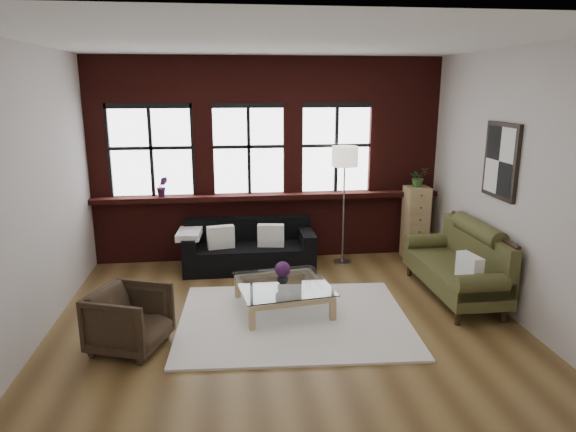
{
  "coord_description": "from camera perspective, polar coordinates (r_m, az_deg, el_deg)",
  "views": [
    {
      "loc": [
        -0.66,
        -5.65,
        2.74
      ],
      "look_at": [
        0.1,
        0.6,
        1.15
      ],
      "focal_mm": 32.0,
      "sensor_mm": 36.0,
      "label": 1
    }
  ],
  "objects": [
    {
      "name": "floor",
      "position": [
        6.31,
        -0.25,
        -11.55
      ],
      "size": [
        5.5,
        5.5,
        0.0
      ],
      "primitive_type": "plane",
      "color": "brown",
      "rests_on": "ground"
    },
    {
      "name": "ceiling",
      "position": [
        5.7,
        -0.29,
        18.8
      ],
      "size": [
        5.5,
        5.5,
        0.0
      ],
      "primitive_type": "plane",
      "rotation": [
        3.14,
        0.0,
        0.0
      ],
      "color": "white",
      "rests_on": "ground"
    },
    {
      "name": "wall_back",
      "position": [
        8.25,
        -2.29,
        6.23
      ],
      "size": [
        5.5,
        0.0,
        5.5
      ],
      "primitive_type": "plane",
      "rotation": [
        1.57,
        0.0,
        0.0
      ],
      "color": "beige",
      "rests_on": "ground"
    },
    {
      "name": "wall_front",
      "position": [
        3.41,
        4.61,
        -5.42
      ],
      "size": [
        5.5,
        0.0,
        5.5
      ],
      "primitive_type": "plane",
      "rotation": [
        -1.57,
        0.0,
        0.0
      ],
      "color": "beige",
      "rests_on": "ground"
    },
    {
      "name": "wall_left",
      "position": [
        6.13,
        -26.74,
        1.93
      ],
      "size": [
        0.0,
        5.0,
        5.0
      ],
      "primitive_type": "plane",
      "rotation": [
        1.57,
        0.0,
        1.57
      ],
      "color": "beige",
      "rests_on": "ground"
    },
    {
      "name": "wall_right",
      "position": [
        6.69,
        23.85,
        3.15
      ],
      "size": [
        0.0,
        5.0,
        5.0
      ],
      "primitive_type": "plane",
      "rotation": [
        1.57,
        0.0,
        -1.57
      ],
      "color": "beige",
      "rests_on": "ground"
    },
    {
      "name": "brick_backwall",
      "position": [
        8.19,
        -2.25,
        6.18
      ],
      "size": [
        5.5,
        0.12,
        3.2
      ],
      "primitive_type": null,
      "color": "#42120F",
      "rests_on": "floor"
    },
    {
      "name": "sill_ledge",
      "position": [
        8.2,
        -2.16,
        2.21
      ],
      "size": [
        5.5,
        0.3,
        0.08
      ],
      "primitive_type": "cube",
      "color": "#42120F",
      "rests_on": "brick_backwall"
    },
    {
      "name": "window_left",
      "position": [
        8.24,
        -14.94,
        6.81
      ],
      "size": [
        1.38,
        0.1,
        1.5
      ],
      "primitive_type": null,
      "color": "black",
      "rests_on": "brick_backwall"
    },
    {
      "name": "window_mid",
      "position": [
        8.17,
        -4.38,
        7.18
      ],
      "size": [
        1.38,
        0.1,
        1.5
      ],
      "primitive_type": null,
      "color": "black",
      "rests_on": "brick_backwall"
    },
    {
      "name": "window_right",
      "position": [
        8.35,
        5.34,
        7.31
      ],
      "size": [
        1.38,
        0.1,
        1.5
      ],
      "primitive_type": null,
      "color": "black",
      "rests_on": "brick_backwall"
    },
    {
      "name": "wall_poster",
      "position": [
        6.9,
        22.59,
        5.68
      ],
      "size": [
        0.05,
        0.74,
        0.94
      ],
      "primitive_type": null,
      "color": "black",
      "rests_on": "wall_right"
    },
    {
      "name": "shag_rug",
      "position": [
        6.31,
        0.66,
        -11.43
      ],
      "size": [
        2.85,
        2.3,
        0.03
      ],
      "primitive_type": "cube",
      "rotation": [
        0.0,
        0.0,
        -0.06
      ],
      "color": "silver",
      "rests_on": "floor"
    },
    {
      "name": "dark_sofa",
      "position": [
        7.92,
        -4.36,
        -3.35
      ],
      "size": [
        1.98,
        0.8,
        0.72
      ],
      "primitive_type": null,
      "color": "black",
      "rests_on": "floor"
    },
    {
      "name": "pillow_a",
      "position": [
        7.77,
        -7.49,
        -2.34
      ],
      "size": [
        0.42,
        0.22,
        0.34
      ],
      "primitive_type": "cube",
      "rotation": [
        0.0,
        0.0,
        0.2
      ],
      "color": "white",
      "rests_on": "dark_sofa"
    },
    {
      "name": "pillow_b",
      "position": [
        7.79,
        -1.92,
        -2.17
      ],
      "size": [
        0.42,
        0.2,
        0.34
      ],
      "primitive_type": "cube",
      "rotation": [
        0.0,
        0.0,
        -0.14
      ],
      "color": "white",
      "rests_on": "dark_sofa"
    },
    {
      "name": "vintage_settee",
      "position": [
        7.15,
        17.98,
        -4.76
      ],
      "size": [
        0.84,
        1.89,
        1.01
      ],
      "primitive_type": null,
      "color": "#43421E",
      "rests_on": "floor"
    },
    {
      "name": "pillow_settee",
      "position": [
        6.59,
        19.5,
        -5.51
      ],
      "size": [
        0.19,
        0.4,
        0.34
      ],
      "primitive_type": "cube",
      "rotation": [
        0.0,
        0.0,
        0.14
      ],
      "color": "white",
      "rests_on": "vintage_settee"
    },
    {
      "name": "armchair",
      "position": [
        5.82,
        -17.18,
        -10.9
      ],
      "size": [
        0.94,
        0.93,
        0.67
      ],
      "primitive_type": "imported",
      "rotation": [
        0.0,
        0.0,
        1.21
      ],
      "color": "black",
      "rests_on": "floor"
    },
    {
      "name": "coffee_table",
      "position": [
        6.53,
        -0.59,
        -8.96
      ],
      "size": [
        1.25,
        1.25,
        0.37
      ],
      "primitive_type": null,
      "rotation": [
        0.0,
        0.0,
        0.14
      ],
      "color": "tan",
      "rests_on": "shag_rug"
    },
    {
      "name": "vase",
      "position": [
        6.43,
        -0.6,
        -6.87
      ],
      "size": [
        0.16,
        0.16,
        0.15
      ],
      "primitive_type": "imported",
      "rotation": [
        0.0,
        0.0,
        0.19
      ],
      "color": "#B2B2B2",
      "rests_on": "coffee_table"
    },
    {
      "name": "flowers",
      "position": [
        6.39,
        -0.6,
        -5.94
      ],
      "size": [
        0.2,
        0.2,
        0.2
      ],
      "primitive_type": "sphere",
      "color": "#44194B",
      "rests_on": "vase"
    },
    {
      "name": "drawer_chest",
      "position": [
        8.59,
        13.97,
        -0.73
      ],
      "size": [
        0.36,
        0.36,
        1.19
      ],
      "primitive_type": "cube",
      "color": "tan",
      "rests_on": "floor"
    },
    {
      "name": "potted_plant_top",
      "position": [
        8.43,
        14.27,
        4.2
      ],
      "size": [
        0.34,
        0.32,
        0.31
      ],
      "primitive_type": "imported",
      "rotation": [
        0.0,
        0.0,
        0.3
      ],
      "color": "#2D5923",
      "rests_on": "drawer_chest"
    },
    {
      "name": "floor_lamp",
      "position": [
        8.03,
        6.21,
        1.62
      ],
      "size": [
        0.4,
        0.4,
        2.01
      ],
      "primitive_type": null,
      "color": "#A5A5A8",
      "rests_on": "floor"
    },
    {
      "name": "sill_plant",
      "position": [
        8.17,
        -13.81,
        3.19
      ],
      "size": [
        0.2,
        0.18,
        0.32
      ],
      "primitive_type": "imported",
      "rotation": [
        0.0,
        0.0,
        0.23
      ],
      "color": "#44194B",
      "rests_on": "sill_ledge"
    }
  ]
}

